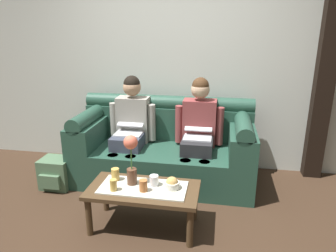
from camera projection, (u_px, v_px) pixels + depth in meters
name	position (u px, v px, depth m)	size (l,w,h in m)	color
ground_plane	(139.00, 238.00, 2.69)	(14.00, 14.00, 0.00)	#382619
back_wall_patterned	(172.00, 53.00, 3.85)	(6.00, 0.12, 2.90)	silver
timber_pillar	(328.00, 56.00, 3.44)	(0.20, 0.20, 2.90)	black
couch	(164.00, 149.00, 3.68)	(2.05, 0.88, 0.96)	#234738
person_left	(131.00, 124.00, 3.65)	(0.56, 0.67, 1.22)	#383D4C
person_right	(199.00, 128.00, 3.52)	(0.56, 0.67, 1.22)	#232326
coffee_table	(143.00, 193.00, 2.75)	(0.98, 0.50, 0.41)	#47331E
flower_vase	(131.00, 155.00, 2.71)	(0.12, 0.12, 0.46)	brown
snack_bowl	(172.00, 184.00, 2.70)	(0.13, 0.13, 0.11)	silver
cup_near_left	(115.00, 174.00, 2.84)	(0.07, 0.07, 0.11)	gold
cup_near_right	(143.00, 186.00, 2.65)	(0.07, 0.07, 0.10)	#B26633
cup_far_center	(154.00, 180.00, 2.75)	(0.08, 0.08, 0.10)	silver
cup_far_left	(113.00, 185.00, 2.66)	(0.06, 0.06, 0.10)	gold
backpack_left	(56.00, 173.00, 3.52)	(0.33, 0.32, 0.34)	#4C6B4C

